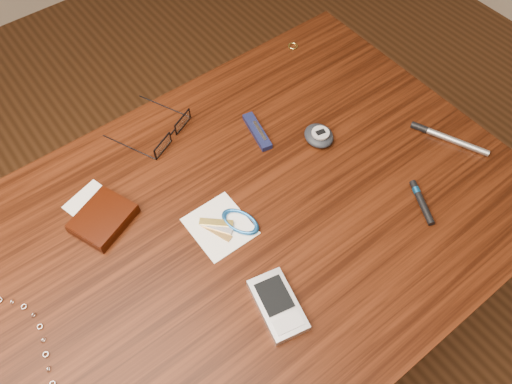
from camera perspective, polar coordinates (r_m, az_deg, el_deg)
ground at (r=1.57m, az=-0.57°, el=-17.24°), size 3.80×3.80×0.00m
desk at (r=0.97m, az=-0.90°, el=-6.25°), size 1.00×0.70×0.75m
wallet_and_card at (r=0.91m, az=-17.11°, el=-2.86°), size 0.12×0.15×0.02m
eyeglasses at (r=0.99m, az=-9.84°, el=6.70°), size 0.16×0.17×0.03m
gold_ring at (r=1.18m, az=4.23°, el=16.30°), size 0.02×0.02×0.00m
pda_phone at (r=0.80m, az=2.51°, el=-12.75°), size 0.08×0.12×0.02m
pedometer at (r=0.98m, az=7.20°, el=6.43°), size 0.07×0.07×0.03m
notepad_keys at (r=0.87m, az=-2.93°, el=-3.65°), size 0.12×0.11×0.01m
pocket_knife at (r=0.99m, az=0.13°, el=6.95°), size 0.04×0.10×0.01m
silver_pen at (r=1.04m, az=20.60°, el=5.98°), size 0.07×0.15×0.01m
black_blue_pen at (r=0.94m, az=18.34°, el=-0.96°), size 0.05×0.09×0.01m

